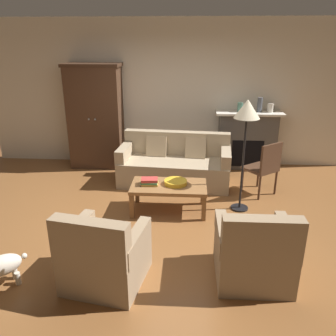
# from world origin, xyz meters

# --- Properties ---
(ground_plane) EXTENTS (9.60, 9.60, 0.00)m
(ground_plane) POSITION_xyz_m (0.00, 0.00, 0.00)
(ground_plane) COLOR brown
(back_wall) EXTENTS (7.20, 0.10, 2.80)m
(back_wall) POSITION_xyz_m (0.00, 2.55, 1.40)
(back_wall) COLOR silver
(back_wall) RESTS_ON ground
(fireplace) EXTENTS (1.26, 0.48, 1.12)m
(fireplace) POSITION_xyz_m (1.55, 2.30, 0.57)
(fireplace) COLOR #4C4947
(fireplace) RESTS_ON ground
(armoire) EXTENTS (1.06, 0.57, 1.99)m
(armoire) POSITION_xyz_m (-1.40, 2.22, 1.00)
(armoire) COLOR #472D1E
(armoire) RESTS_ON ground
(couch) EXTENTS (1.98, 1.00, 0.86)m
(couch) POSITION_xyz_m (0.18, 1.44, 0.32)
(couch) COLOR tan
(couch) RESTS_ON ground
(coffee_table) EXTENTS (1.10, 0.60, 0.42)m
(coffee_table) POSITION_xyz_m (0.15, 0.33, 0.37)
(coffee_table) COLOR olive
(coffee_table) RESTS_ON ground
(fruit_bowl) EXTENTS (0.34, 0.34, 0.06)m
(fruit_bowl) POSITION_xyz_m (0.24, 0.37, 0.45)
(fruit_bowl) COLOR gold
(fruit_bowl) RESTS_ON coffee_table
(book_stack) EXTENTS (0.25, 0.19, 0.10)m
(book_stack) POSITION_xyz_m (-0.13, 0.32, 0.47)
(book_stack) COLOR gold
(book_stack) RESTS_ON coffee_table
(mantel_vase_jade) EXTENTS (0.10, 0.10, 0.17)m
(mantel_vase_jade) POSITION_xyz_m (1.37, 2.28, 1.21)
(mantel_vase_jade) COLOR slate
(mantel_vase_jade) RESTS_ON fireplace
(mantel_vase_slate) EXTENTS (0.09, 0.09, 0.27)m
(mantel_vase_slate) POSITION_xyz_m (1.73, 2.28, 1.26)
(mantel_vase_slate) COLOR #565B66
(mantel_vase_slate) RESTS_ON fireplace
(mantel_vase_cream) EXTENTS (0.11, 0.11, 0.16)m
(mantel_vase_cream) POSITION_xyz_m (1.93, 2.28, 1.20)
(mantel_vase_cream) COLOR beige
(mantel_vase_cream) RESTS_ON fireplace
(armchair_near_left) EXTENTS (0.89, 0.89, 0.88)m
(armchair_near_left) POSITION_xyz_m (-0.41, -1.34, 0.32)
(armchair_near_left) COLOR #997F60
(armchair_near_left) RESTS_ON ground
(armchair_near_right) EXTENTS (0.79, 0.78, 0.88)m
(armchair_near_right) POSITION_xyz_m (1.14, -1.17, 0.32)
(armchair_near_right) COLOR #997F60
(armchair_near_right) RESTS_ON ground
(side_chair_wooden) EXTENTS (0.62, 0.62, 0.90)m
(side_chair_wooden) POSITION_xyz_m (1.65, 0.99, 0.51)
(side_chair_wooden) COLOR #472D1E
(side_chair_wooden) RESTS_ON ground
(floor_lamp) EXTENTS (0.36, 0.36, 1.65)m
(floor_lamp) POSITION_xyz_m (1.21, 0.47, 1.43)
(floor_lamp) COLOR black
(floor_lamp) RESTS_ON ground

